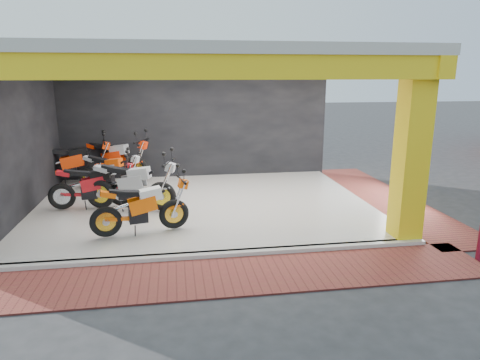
# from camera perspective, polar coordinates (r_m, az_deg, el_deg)

# --- Properties ---
(ground) EXTENTS (80.00, 80.00, 0.00)m
(ground) POSITION_cam_1_polar(r_m,az_deg,el_deg) (8.72, -3.92, -7.54)
(ground) COLOR #2D2D30
(ground) RESTS_ON ground
(showroom_floor) EXTENTS (8.00, 6.00, 0.10)m
(showroom_floor) POSITION_cam_1_polar(r_m,az_deg,el_deg) (10.59, -4.86, -3.36)
(showroom_floor) COLOR white
(showroom_floor) RESTS_ON ground
(showroom_ceiling) EXTENTS (8.40, 6.40, 0.20)m
(showroom_ceiling) POSITION_cam_1_polar(r_m,az_deg,el_deg) (10.12, -5.29, 16.20)
(showroom_ceiling) COLOR beige
(showroom_ceiling) RESTS_ON corner_column
(back_wall) EXTENTS (8.20, 0.20, 3.50)m
(back_wall) POSITION_cam_1_polar(r_m,az_deg,el_deg) (13.29, -5.97, 7.64)
(back_wall) COLOR black
(back_wall) RESTS_ON ground
(left_wall) EXTENTS (0.20, 6.20, 3.50)m
(left_wall) POSITION_cam_1_polar(r_m,az_deg,el_deg) (10.76, -27.47, 4.68)
(left_wall) COLOR black
(left_wall) RESTS_ON ground
(corner_column) EXTENTS (0.50, 0.50, 3.50)m
(corner_column) POSITION_cam_1_polar(r_m,az_deg,el_deg) (8.68, 21.88, 3.39)
(corner_column) COLOR yellow
(corner_column) RESTS_ON ground
(header_beam_front) EXTENTS (8.40, 0.30, 0.40)m
(header_beam_front) POSITION_cam_1_polar(r_m,az_deg,el_deg) (7.13, -3.65, 14.81)
(header_beam_front) COLOR yellow
(header_beam_front) RESTS_ON corner_column
(header_beam_right) EXTENTS (0.30, 6.40, 0.40)m
(header_beam_right) POSITION_cam_1_polar(r_m,az_deg,el_deg) (11.12, 16.46, 13.96)
(header_beam_right) COLOR yellow
(header_beam_right) RESTS_ON corner_column
(floor_kerb) EXTENTS (8.00, 0.20, 0.10)m
(floor_kerb) POSITION_cam_1_polar(r_m,az_deg,el_deg) (7.77, -3.26, -9.92)
(floor_kerb) COLOR white
(floor_kerb) RESTS_ON ground
(paver_front) EXTENTS (9.00, 1.40, 0.03)m
(paver_front) POSITION_cam_1_polar(r_m,az_deg,el_deg) (7.08, -2.62, -12.71)
(paver_front) COLOR maroon
(paver_front) RESTS_ON ground
(paver_right) EXTENTS (1.40, 7.00, 0.03)m
(paver_right) POSITION_cam_1_polar(r_m,az_deg,el_deg) (11.90, 18.87, -2.30)
(paver_right) COLOR maroon
(paver_right) RESTS_ON ground
(moto_hero) EXTENTS (2.16, 1.16, 1.25)m
(moto_hero) POSITION_cam_1_polar(r_m,az_deg,el_deg) (8.71, -8.86, -2.65)
(moto_hero) COLOR #FF610A
(moto_hero) RESTS_ON showroom_floor
(moto_row_a) EXTENTS (2.43, 1.44, 1.40)m
(moto_row_a) POSITION_cam_1_polar(r_m,az_deg,el_deg) (9.89, -10.48, -0.30)
(moto_row_a) COLOR #A2A4AA
(moto_row_a) RESTS_ON showroom_floor
(moto_row_b) EXTENTS (2.11, 0.90, 1.26)m
(moto_row_b) POSITION_cam_1_polar(r_m,az_deg,el_deg) (10.51, -15.62, -0.12)
(moto_row_b) COLOR red
(moto_row_b) RESTS_ON showroom_floor
(moto_row_c) EXTENTS (2.12, 1.52, 1.22)m
(moto_row_c) POSITION_cam_1_polar(r_m,az_deg,el_deg) (11.74, -14.56, 1.30)
(moto_row_c) COLOR #A8ABB0
(moto_row_c) RESTS_ON showroom_floor
(moto_row_d) EXTENTS (2.47, 1.27, 1.44)m
(moto_row_d) POSITION_cam_1_polar(r_m,az_deg,el_deg) (13.00, -18.36, 2.72)
(moto_row_d) COLOR red
(moto_row_d) RESTS_ON showroom_floor
(moto_row_e) EXTENTS (2.56, 1.74, 1.47)m
(moto_row_e) POSITION_cam_1_polar(r_m,az_deg,el_deg) (12.86, -13.70, 2.98)
(moto_row_e) COLOR #FC320A
(moto_row_e) RESTS_ON showroom_floor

